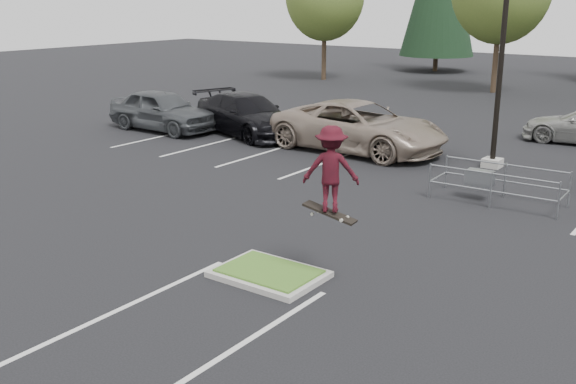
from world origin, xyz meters
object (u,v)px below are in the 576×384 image
Objects in this scene: skateboarder at (330,169)px; car_l_grey at (162,110)px; car_l_tan at (359,127)px; light_pole at (504,31)px; cart_corral at (484,178)px; car_l_black at (246,114)px.

car_l_grey is at bearing -61.72° from skateboarder.
skateboarder is 12.55m from car_l_tan.
car_l_tan is (-5.00, -0.50, -3.62)m from light_pole.
cart_corral is at bearing -117.23° from car_l_tan.
car_l_tan is at bearing 148.84° from cart_corral.
light_pole is 5.34× the size of skateboarder.
cart_corral is 12.16m from car_l_black.
car_l_tan is 1.29× the size of car_l_grey.
light_pole is 5.72m from cart_corral.
car_l_grey is (-14.70, 9.66, -1.52)m from skateboarder.
car_l_grey is at bearing -172.18° from light_pole.
light_pole is 6.19m from car_l_tan.
car_l_black is at bearing -66.58° from car_l_grey.
car_l_grey is at bearing 101.52° from car_l_tan.
cart_corral is at bearing -88.14° from car_l_black.
skateboarder is at bearing -150.25° from car_l_tan.
light_pole is at bearing -81.75° from car_l_tan.
car_l_black is 3.78m from car_l_grey.
car_l_black is at bearing -177.27° from light_pole.
light_pole is 1.94× the size of car_l_grey.
light_pole is at bearing -68.63° from car_l_black.
car_l_tan is at bearing -91.19° from skateboarder.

